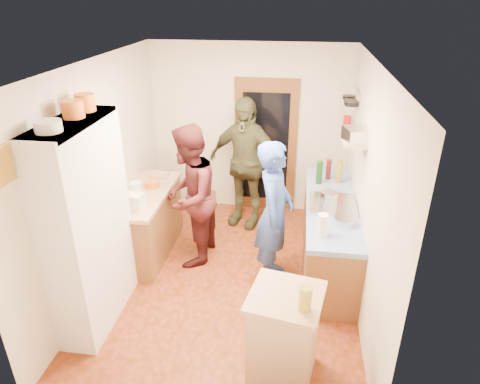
% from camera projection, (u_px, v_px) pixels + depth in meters
% --- Properties ---
extents(floor, '(3.00, 4.00, 0.02)m').
position_uv_depth(floor, '(229.00, 279.00, 5.33)').
color(floor, brown).
rests_on(floor, ground).
extents(ceiling, '(3.00, 4.00, 0.02)m').
position_uv_depth(ceiling, '(227.00, 63.00, 4.20)').
color(ceiling, silver).
rests_on(ceiling, ground).
extents(wall_back, '(3.00, 0.02, 2.60)m').
position_uv_depth(wall_back, '(250.00, 130.00, 6.56)').
color(wall_back, beige).
rests_on(wall_back, ground).
extents(wall_front, '(3.00, 0.02, 2.60)m').
position_uv_depth(wall_front, '(181.00, 302.00, 2.97)').
color(wall_front, beige).
rests_on(wall_front, ground).
extents(wall_left, '(0.02, 4.00, 2.60)m').
position_uv_depth(wall_left, '(100.00, 176.00, 4.95)').
color(wall_left, beige).
rests_on(wall_left, ground).
extents(wall_right, '(0.02, 4.00, 2.60)m').
position_uv_depth(wall_right, '(367.00, 192.00, 4.57)').
color(wall_right, beige).
rests_on(wall_right, ground).
extents(door_frame, '(0.95, 0.06, 2.10)m').
position_uv_depth(door_frame, '(265.00, 147.00, 6.60)').
color(door_frame, brown).
rests_on(door_frame, ground).
extents(door_glass, '(0.70, 0.02, 1.70)m').
position_uv_depth(door_glass, '(265.00, 148.00, 6.57)').
color(door_glass, black).
rests_on(door_glass, door_frame).
extents(hutch_body, '(0.40, 1.20, 2.20)m').
position_uv_depth(hutch_body, '(88.00, 227.00, 4.30)').
color(hutch_body, white).
rests_on(hutch_body, ground).
extents(hutch_top_shelf, '(0.40, 1.14, 0.04)m').
position_uv_depth(hutch_top_shelf, '(70.00, 123.00, 3.83)').
color(hutch_top_shelf, white).
rests_on(hutch_top_shelf, hutch_body).
extents(plate_stack, '(0.22, 0.22, 0.09)m').
position_uv_depth(plate_stack, '(48.00, 126.00, 3.51)').
color(plate_stack, white).
rests_on(plate_stack, hutch_top_shelf).
extents(orange_pot_a, '(0.20, 0.20, 0.16)m').
position_uv_depth(orange_pot_a, '(73.00, 109.00, 3.88)').
color(orange_pot_a, orange).
rests_on(orange_pot_a, hutch_top_shelf).
extents(orange_pot_b, '(0.19, 0.19, 0.17)m').
position_uv_depth(orange_pot_b, '(85.00, 102.00, 4.09)').
color(orange_pot_b, orange).
rests_on(orange_pot_b, hutch_top_shelf).
extents(left_counter_base, '(0.60, 1.40, 0.85)m').
position_uv_depth(left_counter_base, '(146.00, 224.00, 5.69)').
color(left_counter_base, brown).
rests_on(left_counter_base, ground).
extents(left_counter_top, '(0.64, 1.44, 0.05)m').
position_uv_depth(left_counter_top, '(142.00, 194.00, 5.50)').
color(left_counter_top, tan).
rests_on(left_counter_top, left_counter_base).
extents(toaster, '(0.27, 0.20, 0.19)m').
position_uv_depth(toaster, '(133.00, 201.00, 5.04)').
color(toaster, white).
rests_on(toaster, left_counter_top).
extents(kettle, '(0.15, 0.15, 0.17)m').
position_uv_depth(kettle, '(136.00, 189.00, 5.39)').
color(kettle, white).
rests_on(kettle, left_counter_top).
extents(orange_bowl, '(0.20, 0.20, 0.08)m').
position_uv_depth(orange_bowl, '(152.00, 184.00, 5.61)').
color(orange_bowl, orange).
rests_on(orange_bowl, left_counter_top).
extents(chopping_board, '(0.33, 0.26, 0.02)m').
position_uv_depth(chopping_board, '(157.00, 174.00, 5.99)').
color(chopping_board, tan).
rests_on(chopping_board, left_counter_top).
extents(right_counter_base, '(0.60, 2.20, 0.84)m').
position_uv_depth(right_counter_base, '(328.00, 236.00, 5.44)').
color(right_counter_base, brown).
rests_on(right_counter_base, ground).
extents(right_counter_top, '(0.62, 2.22, 0.06)m').
position_uv_depth(right_counter_top, '(332.00, 205.00, 5.24)').
color(right_counter_top, '#1A4CB5').
rests_on(right_counter_top, right_counter_base).
extents(hob, '(0.55, 0.58, 0.04)m').
position_uv_depth(hob, '(332.00, 204.00, 5.15)').
color(hob, silver).
rests_on(hob, right_counter_top).
extents(pot_on_hob, '(0.20, 0.20, 0.13)m').
position_uv_depth(pot_on_hob, '(329.00, 197.00, 5.13)').
color(pot_on_hob, silver).
rests_on(pot_on_hob, hob).
extents(bottle_a, '(0.10, 0.10, 0.32)m').
position_uv_depth(bottle_a, '(319.00, 172.00, 5.68)').
color(bottle_a, '#143F14').
rests_on(bottle_a, right_counter_top).
extents(bottle_b, '(0.08, 0.08, 0.28)m').
position_uv_depth(bottle_b, '(329.00, 169.00, 5.82)').
color(bottle_b, '#591419').
rests_on(bottle_b, right_counter_top).
extents(bottle_c, '(0.09, 0.09, 0.31)m').
position_uv_depth(bottle_c, '(339.00, 172.00, 5.69)').
color(bottle_c, olive).
rests_on(bottle_c, right_counter_top).
extents(paper_towel, '(0.13, 0.13, 0.25)m').
position_uv_depth(paper_towel, '(322.00, 225.00, 4.48)').
color(paper_towel, white).
rests_on(paper_towel, right_counter_top).
extents(mixing_bowl, '(0.29, 0.29, 0.09)m').
position_uv_depth(mixing_bowl, '(344.00, 221.00, 4.72)').
color(mixing_bowl, silver).
rests_on(mixing_bowl, right_counter_top).
extents(island_base, '(0.64, 0.64, 0.86)m').
position_uv_depth(island_base, '(284.00, 337.00, 3.85)').
color(island_base, tan).
rests_on(island_base, ground).
extents(island_top, '(0.72, 0.72, 0.05)m').
position_uv_depth(island_top, '(286.00, 297.00, 3.65)').
color(island_top, tan).
rests_on(island_top, island_base).
extents(cutting_board, '(0.40, 0.34, 0.02)m').
position_uv_depth(cutting_board, '(282.00, 292.00, 3.70)').
color(cutting_board, white).
rests_on(cutting_board, island_top).
extents(oil_jar, '(0.12, 0.12, 0.21)m').
position_uv_depth(oil_jar, '(305.00, 298.00, 3.44)').
color(oil_jar, '#AD9E2D').
rests_on(oil_jar, island_top).
extents(pan_rail, '(0.02, 0.65, 0.02)m').
position_uv_depth(pan_rail, '(356.00, 91.00, 5.62)').
color(pan_rail, silver).
rests_on(pan_rail, wall_right).
extents(pan_hang_a, '(0.18, 0.18, 0.05)m').
position_uv_depth(pan_hang_a, '(352.00, 104.00, 5.52)').
color(pan_hang_a, black).
rests_on(pan_hang_a, pan_rail).
extents(pan_hang_b, '(0.16, 0.16, 0.05)m').
position_uv_depth(pan_hang_b, '(350.00, 101.00, 5.71)').
color(pan_hang_b, black).
rests_on(pan_hang_b, pan_rail).
extents(pan_hang_c, '(0.17, 0.17, 0.05)m').
position_uv_depth(pan_hang_c, '(349.00, 97.00, 5.88)').
color(pan_hang_c, black).
rests_on(pan_hang_c, pan_rail).
extents(wall_shelf, '(0.26, 0.42, 0.03)m').
position_uv_depth(wall_shelf, '(354.00, 142.00, 4.82)').
color(wall_shelf, tan).
rests_on(wall_shelf, wall_right).
extents(radio, '(0.29, 0.35, 0.15)m').
position_uv_depth(radio, '(355.00, 135.00, 4.78)').
color(radio, silver).
rests_on(radio, wall_shelf).
extents(ext_bracket, '(0.06, 0.10, 0.04)m').
position_uv_depth(ext_bracket, '(351.00, 131.00, 6.03)').
color(ext_bracket, black).
rests_on(ext_bracket, wall_right).
extents(fire_extinguisher, '(0.11, 0.11, 0.32)m').
position_uv_depth(fire_extinguisher, '(347.00, 127.00, 6.02)').
color(fire_extinguisher, red).
rests_on(fire_extinguisher, wall_right).
extents(picture_frame, '(0.03, 0.25, 0.30)m').
position_uv_depth(picture_frame, '(1.00, 166.00, 3.24)').
color(picture_frame, gold).
rests_on(picture_frame, wall_left).
extents(person_hob, '(0.49, 0.69, 1.78)m').
position_uv_depth(person_hob, '(277.00, 215.00, 4.96)').
color(person_hob, '#314FA4').
rests_on(person_hob, ground).
extents(person_left, '(0.76, 0.94, 1.83)m').
position_uv_depth(person_left, '(193.00, 195.00, 5.37)').
color(person_left, '#411618').
rests_on(person_left, ground).
extents(person_back, '(1.23, 0.82, 1.95)m').
position_uv_depth(person_back, '(245.00, 163.00, 6.19)').
color(person_back, '#3E3E25').
rests_on(person_back, ground).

